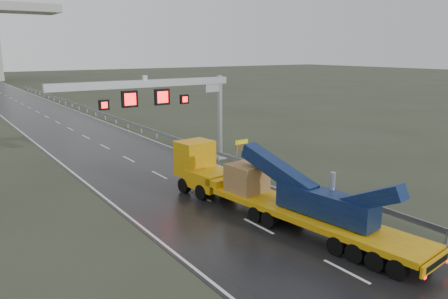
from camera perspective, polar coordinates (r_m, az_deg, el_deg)
ground at (r=21.32m, az=11.46°, el=-13.28°), size 400.00×400.00×0.00m
road at (r=55.71m, az=-19.42°, el=2.53°), size 11.00×200.00×0.02m
guardrail at (r=48.35m, az=-9.31°, el=2.45°), size 0.20×140.00×1.40m
sign_gantry at (r=35.23m, az=-7.09°, el=6.76°), size 14.90×1.20×7.42m
heavy_haul_truck at (r=25.30m, az=4.74°, el=-4.98°), size 4.47×17.39×4.05m
exit_sign_pair at (r=36.07m, az=2.31°, el=0.34°), size 1.24×0.07×2.12m
striped_barrier at (r=36.01m, az=4.46°, el=-1.34°), size 0.63×0.42×0.98m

